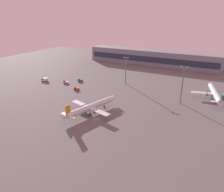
{
  "coord_description": "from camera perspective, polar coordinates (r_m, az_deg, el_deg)",
  "views": [
    {
      "loc": [
        59.9,
        -94.2,
        57.3
      ],
      "look_at": [
        -4.87,
        26.95,
        4.0
      ],
      "focal_mm": 34.77,
      "sensor_mm": 36.0,
      "label": 1
    }
  ],
  "objects": [
    {
      "name": "ground_plane",
      "position": [
        125.48,
        -3.87,
        -6.02
      ],
      "size": [
        416.0,
        416.0,
        0.0
      ],
      "primitive_type": "plane",
      "color": "#605E5B"
    },
    {
      "name": "airplane_far_stand",
      "position": [
        131.14,
        -5.7,
        -2.95
      ],
      "size": [
        30.83,
        39.29,
        10.23
      ],
      "rotation": [
        0.0,
        0.0,
        -0.26
      ],
      "color": "silver",
      "rests_on": "ground"
    },
    {
      "name": "airplane_terminal_side",
      "position": [
        168.43,
        25.47,
        0.61
      ],
      "size": [
        31.79,
        40.53,
        10.53
      ],
      "rotation": [
        0.0,
        0.0,
        0.25
      ],
      "color": "silver",
      "rests_on": "ground"
    },
    {
      "name": "apron_light_east",
      "position": [
        182.91,
        3.62,
        7.23
      ],
      "size": [
        4.8,
        0.9,
        22.91
      ],
      "color": "slate",
      "rests_on": "ground"
    },
    {
      "name": "terminal_building",
      "position": [
        260.19,
        10.51,
        9.96
      ],
      "size": [
        151.84,
        22.4,
        16.4
      ],
      "color": "gray",
      "rests_on": "ground"
    },
    {
      "name": "cargo_loader",
      "position": [
        193.18,
        -8.39,
        4.09
      ],
      "size": [
        3.75,
        4.57,
        2.25
      ],
      "rotation": [
        0.0,
        0.0,
        2.63
      ],
      "color": "#3372BF",
      "rests_on": "ground"
    },
    {
      "name": "catering_truck",
      "position": [
        201.14,
        -17.26,
        4.15
      ],
      "size": [
        6.09,
        4.74,
        3.05
      ],
      "rotation": [
        0.0,
        0.0,
        2.06
      ],
      "color": "white",
      "rests_on": "ground"
    },
    {
      "name": "maintenance_van",
      "position": [
        172.27,
        -9.36,
        1.9
      ],
      "size": [
        3.87,
        4.55,
        2.25
      ],
      "rotation": [
        0.0,
        0.0,
        2.58
      ],
      "color": "#D85919",
      "rests_on": "ground"
    },
    {
      "name": "baggage_tractor",
      "position": [
        190.12,
        -12.07,
        3.56
      ],
      "size": [
        4.58,
        3.58,
        2.25
      ],
      "rotation": [
        0.0,
        0.0,
        2.02
      ],
      "color": "white",
      "rests_on": "ground"
    },
    {
      "name": "apron_light_central",
      "position": [
        148.44,
        18.07,
        3.41
      ],
      "size": [
        4.8,
        0.9,
        25.49
      ],
      "color": "slate",
      "rests_on": "ground"
    }
  ]
}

